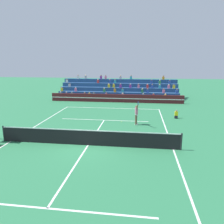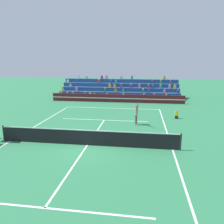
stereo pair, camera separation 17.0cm
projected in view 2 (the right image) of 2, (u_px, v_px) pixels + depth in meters
name	position (u px, v px, depth m)	size (l,w,h in m)	color
ground_plane	(87.00, 145.00, 14.44)	(120.00, 120.00, 0.00)	#2D7A4C
court_lines	(87.00, 145.00, 14.44)	(11.10, 23.90, 0.01)	white
tennis_net	(87.00, 137.00, 14.31)	(12.00, 0.10, 1.10)	black
sponsor_banner_wall	(116.00, 98.00, 29.60)	(18.00, 0.26, 1.10)	#51191E
bleacher_stand	(120.00, 91.00, 33.16)	(17.51, 4.75, 3.38)	navy
ball_kid_courtside	(177.00, 115.00, 21.17)	(0.30, 0.36, 0.84)	black
tennis_player	(136.00, 114.00, 18.90)	(0.32, 1.35, 2.28)	brown
tennis_ball	(121.00, 122.00, 19.90)	(0.07, 0.07, 0.07)	#C6DB33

